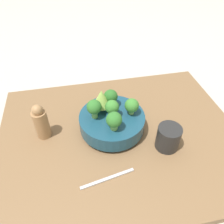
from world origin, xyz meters
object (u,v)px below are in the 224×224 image
Objects in this scene: bowl at (112,122)px; pepper_mill at (41,122)px; cup at (168,138)px; fork at (108,179)px.

pepper_mill reaches higher than bowl.
cup is 0.62× the size of pepper_mill.
cup is 0.47m from pepper_mill.
bowl is 0.23m from fork.
pepper_mill is at bearing 130.56° from fork.
cup is (0.18, -0.12, 0.01)m from bowl.
cup is at bearing -34.67° from bowl.
fork is (0.20, -0.24, -0.07)m from pepper_mill.
pepper_mill is at bearing 161.63° from cup.
pepper_mill is 0.82× the size of fork.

